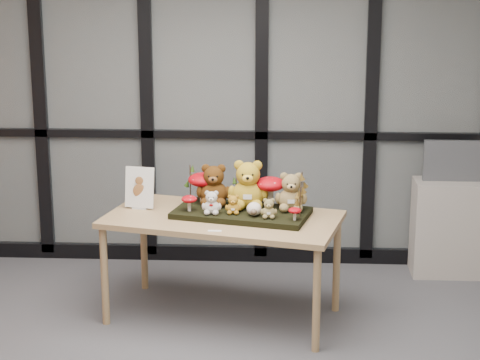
# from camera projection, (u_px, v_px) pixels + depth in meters

# --- Properties ---
(room_shell) EXTENTS (5.00, 5.00, 5.00)m
(room_shell) POSITION_uv_depth(u_px,v_px,m) (157.00, 111.00, 4.30)
(room_shell) COLOR #AFADA5
(room_shell) RESTS_ON floor
(glass_partition) EXTENTS (4.90, 0.06, 2.78)m
(glass_partition) POSITION_uv_depth(u_px,v_px,m) (204.00, 88.00, 6.75)
(glass_partition) COLOR #2D383F
(glass_partition) RESTS_ON floor
(display_table) EXTENTS (1.69, 1.12, 0.72)m
(display_table) POSITION_uv_depth(u_px,v_px,m) (223.00, 226.00, 5.83)
(display_table) COLOR tan
(display_table) RESTS_ON floor
(diorama_tray) EXTENTS (0.97, 0.64, 0.04)m
(diorama_tray) POSITION_uv_depth(u_px,v_px,m) (241.00, 213.00, 5.83)
(diorama_tray) COLOR black
(diorama_tray) RESTS_ON display_table
(bear_pooh_yellow) EXTENTS (0.33, 0.31, 0.36)m
(bear_pooh_yellow) POSITION_uv_depth(u_px,v_px,m) (248.00, 182.00, 5.85)
(bear_pooh_yellow) COLOR gold
(bear_pooh_yellow) RESTS_ON diorama_tray
(bear_brown_medium) EXTENTS (0.28, 0.27, 0.31)m
(bear_brown_medium) POSITION_uv_depth(u_px,v_px,m) (214.00, 182.00, 5.92)
(bear_brown_medium) COLOR #48270B
(bear_brown_medium) RESTS_ON diorama_tray
(bear_tan_back) EXTENTS (0.26, 0.24, 0.28)m
(bear_tan_back) POSITION_uv_depth(u_px,v_px,m) (291.00, 189.00, 5.80)
(bear_tan_back) COLOR olive
(bear_tan_back) RESTS_ON diorama_tray
(bear_small_yellow) EXTENTS (0.13, 0.12, 0.14)m
(bear_small_yellow) POSITION_uv_depth(u_px,v_px,m) (233.00, 203.00, 5.74)
(bear_small_yellow) COLOR #B0781C
(bear_small_yellow) RESTS_ON diorama_tray
(bear_white_bow) EXTENTS (0.16, 0.15, 0.17)m
(bear_white_bow) POSITION_uv_depth(u_px,v_px,m) (212.00, 201.00, 5.73)
(bear_white_bow) COLOR silver
(bear_white_bow) RESTS_ON diorama_tray
(bear_beige_small) EXTENTS (0.13, 0.12, 0.14)m
(bear_beige_small) POSITION_uv_depth(u_px,v_px,m) (269.00, 207.00, 5.65)
(bear_beige_small) COLOR olive
(bear_beige_small) RESTS_ON diorama_tray
(plush_cream_hedgehog) EXTENTS (0.09, 0.08, 0.10)m
(plush_cream_hedgehog) POSITION_uv_depth(u_px,v_px,m) (254.00, 208.00, 5.70)
(plush_cream_hedgehog) COLOR white
(plush_cream_hedgehog) RESTS_ON diorama_tray
(mushroom_back_left) EXTENTS (0.21, 0.21, 0.23)m
(mushroom_back_left) POSITION_uv_depth(u_px,v_px,m) (203.00, 186.00, 5.99)
(mushroom_back_left) COLOR #A6050E
(mushroom_back_left) RESTS_ON diorama_tray
(mushroom_back_right) EXTENTS (0.20, 0.20, 0.23)m
(mushroom_back_right) POSITION_uv_depth(u_px,v_px,m) (270.00, 190.00, 5.88)
(mushroom_back_right) COLOR #A6050E
(mushroom_back_right) RESTS_ON diorama_tray
(mushroom_front_left) EXTENTS (0.11, 0.11, 0.12)m
(mushroom_front_left) POSITION_uv_depth(u_px,v_px,m) (189.00, 202.00, 5.80)
(mushroom_front_left) COLOR #A6050E
(mushroom_front_left) RESTS_ON diorama_tray
(mushroom_front_right) EXTENTS (0.08, 0.08, 0.09)m
(mushroom_front_right) POSITION_uv_depth(u_px,v_px,m) (295.00, 213.00, 5.60)
(mushroom_front_right) COLOR #A6050E
(mushroom_front_right) RESTS_ON diorama_tray
(sprig_green_far_left) EXTENTS (0.05, 0.05, 0.26)m
(sprig_green_far_left) POSITION_uv_depth(u_px,v_px,m) (190.00, 183.00, 6.02)
(sprig_green_far_left) COLOR #1E3C0D
(sprig_green_far_left) RESTS_ON diorama_tray
(sprig_green_mid_left) EXTENTS (0.05, 0.05, 0.25)m
(sprig_green_mid_left) POSITION_uv_depth(u_px,v_px,m) (210.00, 183.00, 6.03)
(sprig_green_mid_left) COLOR #1E3C0D
(sprig_green_mid_left) RESTS_ON diorama_tray
(sprig_dry_far_right) EXTENTS (0.05, 0.05, 0.27)m
(sprig_dry_far_right) POSITION_uv_depth(u_px,v_px,m) (302.00, 192.00, 5.77)
(sprig_dry_far_right) COLOR brown
(sprig_dry_far_right) RESTS_ON diorama_tray
(sprig_dry_mid_right) EXTENTS (0.05, 0.05, 0.20)m
(sprig_dry_mid_right) POSITION_uv_depth(u_px,v_px,m) (300.00, 202.00, 5.67)
(sprig_dry_mid_right) COLOR brown
(sprig_dry_mid_right) RESTS_ON diorama_tray
(sprig_green_centre) EXTENTS (0.05, 0.05, 0.17)m
(sprig_green_centre) POSITION_uv_depth(u_px,v_px,m) (236.00, 190.00, 5.99)
(sprig_green_centre) COLOR #1E3C0D
(sprig_green_centre) RESTS_ON diorama_tray
(sign_holder) EXTENTS (0.21, 0.09, 0.29)m
(sign_holder) POSITION_uv_depth(u_px,v_px,m) (140.00, 190.00, 5.97)
(sign_holder) COLOR silver
(sign_holder) RESTS_ON display_table
(label_card) EXTENTS (0.09, 0.03, 0.00)m
(label_card) POSITION_uv_depth(u_px,v_px,m) (215.00, 231.00, 5.52)
(label_card) COLOR white
(label_card) RESTS_ON display_table
(cabinet) EXTENTS (0.56, 0.33, 0.75)m
(cabinet) POSITION_uv_depth(u_px,v_px,m) (449.00, 228.00, 6.72)
(cabinet) COLOR #A89F96
(cabinet) RESTS_ON floor
(monitor) EXTENTS (0.44, 0.05, 0.31)m
(monitor) POSITION_uv_depth(u_px,v_px,m) (453.00, 161.00, 6.60)
(monitor) COLOR #505358
(monitor) RESTS_ON cabinet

